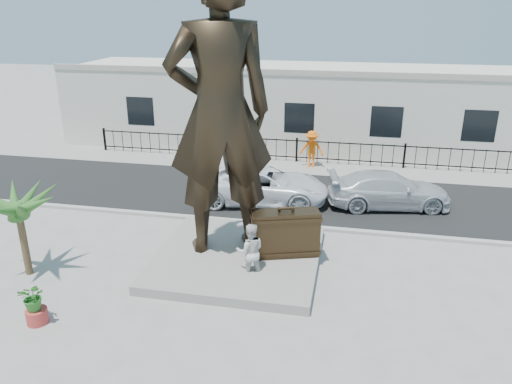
% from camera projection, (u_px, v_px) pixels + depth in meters
% --- Properties ---
extents(ground, '(100.00, 100.00, 0.00)m').
position_uv_depth(ground, '(243.00, 287.00, 14.84)').
color(ground, '#9E9991').
rests_on(ground, ground).
extents(street, '(40.00, 7.00, 0.01)m').
position_uv_depth(street, '(283.00, 193.00, 22.17)').
color(street, black).
rests_on(street, ground).
extents(curb, '(40.00, 0.25, 0.12)m').
position_uv_depth(curb, '(269.00, 224.00, 18.94)').
color(curb, '#A5A399').
rests_on(curb, ground).
extents(far_sidewalk, '(40.00, 2.50, 0.02)m').
position_uv_depth(far_sidewalk, '(294.00, 166.00, 25.83)').
color(far_sidewalk, '#9E9991').
rests_on(far_sidewalk, ground).
extents(plinth, '(5.20, 5.20, 0.30)m').
position_uv_depth(plinth, '(238.00, 258.00, 16.25)').
color(plinth, gray).
rests_on(plinth, ground).
extents(fence, '(22.00, 0.10, 1.20)m').
position_uv_depth(fence, '(297.00, 151.00, 26.35)').
color(fence, black).
rests_on(fence, ground).
extents(building, '(28.00, 7.00, 4.40)m').
position_uv_depth(building, '(306.00, 106.00, 29.63)').
color(building, silver).
rests_on(building, ground).
extents(statue, '(3.88, 3.32, 9.01)m').
position_uv_depth(statue, '(220.00, 113.00, 15.13)').
color(statue, black).
rests_on(statue, plinth).
extents(suitcase, '(2.23, 1.30, 1.50)m').
position_uv_depth(suitcase, '(286.00, 233.00, 15.90)').
color(suitcase, '#312415').
rests_on(suitcase, plinth).
extents(tourist, '(1.02, 0.89, 1.79)m').
position_uv_depth(tourist, '(250.00, 251.00, 15.08)').
color(tourist, silver).
rests_on(tourist, ground).
extents(car_white, '(5.63, 2.98, 1.51)m').
position_uv_depth(car_white, '(263.00, 185.00, 20.93)').
color(car_white, white).
rests_on(car_white, street).
extents(car_silver, '(5.25, 2.88, 1.44)m').
position_uv_depth(car_silver, '(389.00, 190.00, 20.50)').
color(car_silver, silver).
rests_on(car_silver, street).
extents(worker, '(1.25, 0.77, 1.88)m').
position_uv_depth(worker, '(312.00, 149.00, 25.37)').
color(worker, orange).
rests_on(worker, far_sidewalk).
extents(palm_tree, '(1.80, 1.80, 3.20)m').
position_uv_depth(palm_tree, '(30.00, 273.00, 15.61)').
color(palm_tree, '#2C5C21').
rests_on(palm_tree, ground).
extents(planter, '(0.56, 0.56, 0.40)m').
position_uv_depth(planter, '(37.00, 316.00, 13.15)').
color(planter, '#BC3831').
rests_on(planter, ground).
extents(shrub, '(0.72, 0.63, 0.77)m').
position_uv_depth(shrub, '(34.00, 297.00, 12.94)').
color(shrub, '#2B7024').
rests_on(shrub, planter).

